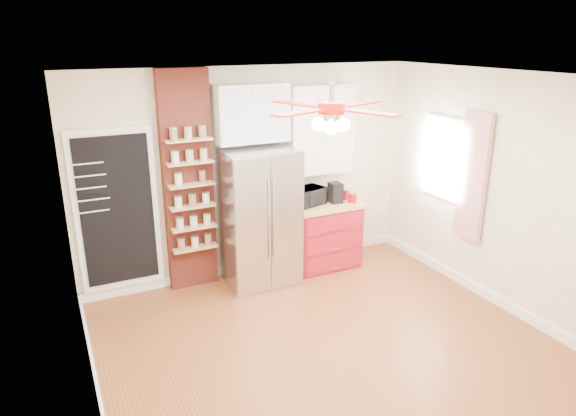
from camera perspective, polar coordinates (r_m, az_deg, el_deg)
name	(u,v)px	position (r m, az deg, el deg)	size (l,w,h in m)	color
floor	(325,342)	(5.55, 4.14, -14.66)	(4.50, 4.50, 0.00)	brown
ceiling	(332,77)	(4.66, 4.94, 14.33)	(4.50, 4.50, 0.00)	white
wall_back	(251,173)	(6.67, -4.16, 3.87)	(4.50, 0.02, 2.70)	#FFF0CD
wall_front	(488,320)	(3.53, 21.34, -11.50)	(4.50, 0.02, 2.70)	#FFF0CD
wall_left	(78,264)	(4.34, -22.27, -5.82)	(0.02, 4.00, 2.70)	#FFF0CD
wall_right	(499,192)	(6.34, 22.41, 1.69)	(0.02, 4.00, 2.70)	#FFF0CD
chalkboard	(117,211)	(6.31, -18.46, -0.31)	(0.95, 0.05, 1.95)	white
brick_pillar	(188,183)	(6.34, -11.04, 2.79)	(0.60, 0.16, 2.70)	maroon
fridge	(259,217)	(6.46, -3.25, -1.00)	(0.90, 0.70, 1.75)	#BBBBC0
upper_glass_cabinet	(251,113)	(6.33, -4.15, 10.48)	(0.90, 0.35, 0.70)	white
red_cabinet	(323,235)	(7.05, 3.95, -2.96)	(0.94, 0.64, 0.90)	maroon
upper_shelf_unit	(319,129)	(6.81, 3.51, 8.73)	(0.90, 0.30, 1.15)	white
window	(445,158)	(6.88, 17.02, 5.28)	(0.04, 0.75, 1.05)	white
curtain	(473,177)	(6.49, 19.85, 3.30)	(0.06, 0.40, 1.55)	red
ceiling_fan	(331,108)	(4.68, 4.84, 10.96)	(1.40, 1.40, 0.44)	silver
toaster_oven	(308,196)	(6.81, 2.26, 1.31)	(0.42, 0.29, 0.23)	black
coffee_maker	(335,193)	(6.93, 5.28, 1.71)	(0.15, 0.19, 0.27)	black
canister_left	(353,198)	(6.97, 7.19, 1.12)	(0.11, 0.11, 0.13)	#A90911
canister_right	(346,195)	(7.09, 6.48, 1.48)	(0.09, 0.09, 0.13)	red
pantry_jar_oats	(178,179)	(6.17, -12.08, 3.15)	(0.09, 0.09, 0.14)	#F0EAB8
pantry_jar_beans	(202,177)	(6.24, -9.51, 3.46)	(0.08, 0.08, 0.13)	#8A5C46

